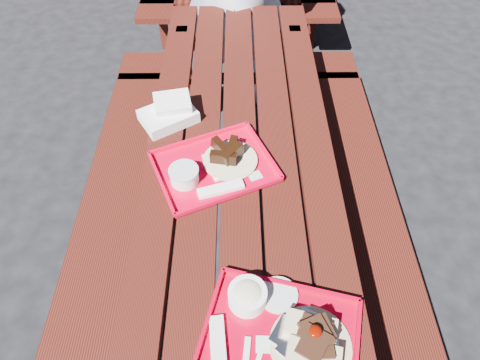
{
  "coord_description": "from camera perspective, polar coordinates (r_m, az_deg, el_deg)",
  "views": [
    {
      "loc": [
        -0.01,
        -1.11,
        1.96
      ],
      "look_at": [
        0.0,
        -0.15,
        0.82
      ],
      "focal_mm": 32.0,
      "sensor_mm": 36.0,
      "label": 1
    }
  ],
  "objects": [
    {
      "name": "near_tray",
      "position": [
        1.27,
        5.58,
        -19.06
      ],
      "size": [
        0.5,
        0.43,
        0.14
      ],
      "color": "#B1001B",
      "rests_on": "picnic_table_near"
    },
    {
      "name": "picnic_table_near",
      "position": [
        1.79,
        -0.04,
        -1.7
      ],
      "size": [
        1.41,
        2.4,
        0.75
      ],
      "color": "#44150D",
      "rests_on": "ground"
    },
    {
      "name": "far_tray",
      "position": [
        1.6,
        -3.62,
        1.74
      ],
      "size": [
        0.52,
        0.47,
        0.07
      ],
      "color": "red",
      "rests_on": "picnic_table_near"
    },
    {
      "name": "ground",
      "position": [
        2.25,
        -0.03,
        -10.6
      ],
      "size": [
        60.0,
        60.0,
        0.0
      ],
      "primitive_type": "plane",
      "color": "black",
      "rests_on": "ground"
    },
    {
      "name": "white_cloth",
      "position": [
        1.82,
        -9.38,
        8.88
      ],
      "size": [
        0.27,
        0.25,
        0.09
      ],
      "color": "white",
      "rests_on": "picnic_table_near"
    }
  ]
}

